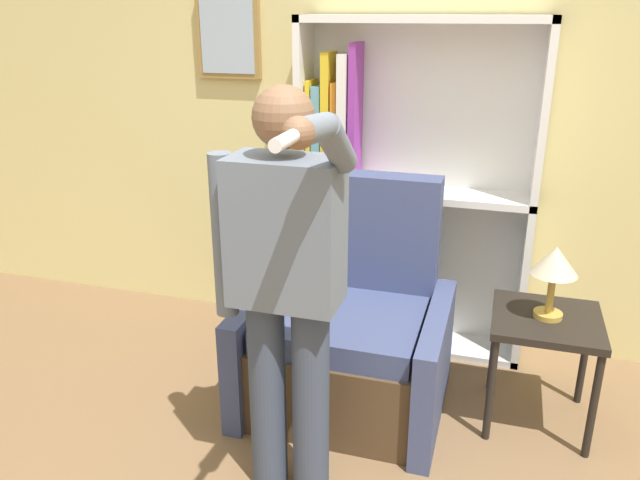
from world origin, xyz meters
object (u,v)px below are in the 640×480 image
(side_table, at_px, (545,333))
(table_lamp, at_px, (555,265))
(bookcase, at_px, (383,200))
(armchair, at_px, (349,336))
(person_standing, at_px, (285,280))

(side_table, bearing_deg, table_lamp, 116.57)
(side_table, distance_m, table_lamp, 0.35)
(bookcase, height_order, armchair, bookcase)
(person_standing, bearing_deg, table_lamp, 38.22)
(bookcase, bearing_deg, side_table, -33.48)
(armchair, bearing_deg, person_standing, -95.71)
(armchair, bearing_deg, bookcase, 88.10)
(bookcase, bearing_deg, table_lamp, -33.48)
(bookcase, distance_m, side_table, 1.17)
(armchair, height_order, side_table, armchair)
(side_table, xyz_separation_m, table_lamp, (-0.00, 0.00, 0.35))
(side_table, bearing_deg, armchair, -175.41)
(armchair, height_order, table_lamp, armchair)
(person_standing, xyz_separation_m, side_table, (1.01, 0.79, -0.48))
(bookcase, height_order, table_lamp, bookcase)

